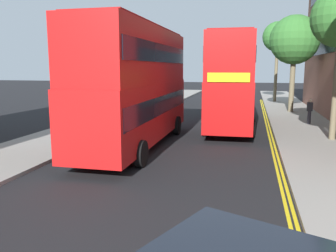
% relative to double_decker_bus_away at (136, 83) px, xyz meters
% --- Properties ---
extents(sidewalk_right, '(4.00, 80.00, 0.14)m').
position_rel_double_decker_bus_away_xyz_m(sidewalk_right, '(8.57, 0.70, -2.96)').
color(sidewalk_right, gray).
rests_on(sidewalk_right, ground).
extents(sidewalk_left, '(4.00, 80.00, 0.14)m').
position_rel_double_decker_bus_away_xyz_m(sidewalk_left, '(-4.43, 0.70, -2.96)').
color(sidewalk_left, gray).
rests_on(sidewalk_left, ground).
extents(kerb_line_outer, '(0.10, 56.00, 0.01)m').
position_rel_double_decker_bus_away_xyz_m(kerb_line_outer, '(6.47, -1.30, -3.03)').
color(kerb_line_outer, yellow).
rests_on(kerb_line_outer, ground).
extents(kerb_line_inner, '(0.10, 56.00, 0.01)m').
position_rel_double_decker_bus_away_xyz_m(kerb_line_inner, '(6.31, -1.30, -3.03)').
color(kerb_line_inner, yellow).
rests_on(kerb_line_inner, ground).
extents(double_decker_bus_away, '(2.85, 10.83, 5.64)m').
position_rel_double_decker_bus_away_xyz_m(double_decker_bus_away, '(0.00, 0.00, 0.00)').
color(double_decker_bus_away, red).
rests_on(double_decker_bus_away, ground).
extents(double_decker_bus_oncoming, '(3.05, 10.88, 5.64)m').
position_rel_double_decker_bus_away_xyz_m(double_decker_bus_oncoming, '(4.01, 6.62, 0.00)').
color(double_decker_bus_oncoming, '#B20F0F').
rests_on(double_decker_bus_oncoming, ground).
extents(pedestrian_far, '(0.34, 0.22, 1.62)m').
position_rel_double_decker_bus_away_xyz_m(pedestrian_far, '(8.95, 8.10, -2.04)').
color(pedestrian_far, '#2D2D38').
rests_on(pedestrian_far, sidewalk_right).
extents(street_tree_near, '(3.93, 3.93, 7.78)m').
position_rel_double_decker_bus_away_xyz_m(street_tree_near, '(8.47, 14.57, 2.88)').
color(street_tree_near, '#6B6047').
rests_on(street_tree_near, sidewalk_right).
extents(street_tree_distant, '(3.15, 3.15, 8.40)m').
position_rel_double_decker_bus_away_xyz_m(street_tree_distant, '(7.73, 23.57, 3.86)').
color(street_tree_distant, '#6B6047').
rests_on(street_tree_distant, sidewalk_right).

